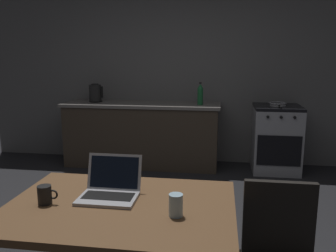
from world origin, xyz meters
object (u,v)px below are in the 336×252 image
Objects in this scene: drinking_glass at (176,205)px; coffee_mug at (45,195)px; stove_oven at (276,139)px; electric_kettle at (95,93)px; laptop at (110,189)px; bottle at (200,94)px; dining_table at (121,216)px; frying_pan at (278,104)px.

coffee_mug is at bearing 176.54° from drinking_glass.
stove_oven is 3.42× the size of electric_kettle.
bottle is (0.33, 2.89, 0.24)m from laptop.
dining_table is 3.01m from bottle.
coffee_mug is at bearing -168.62° from laptop.
laptop reaches higher than dining_table.
electric_kettle is 3.20m from coffee_mug.
bottle is (0.25, 2.98, 0.35)m from dining_table.
frying_pan is 3.24m from drinking_glass.
stove_oven is at bearing 2.68° from bottle.
drinking_glass reaches higher than coffee_mug.
laptop is (-0.08, 0.09, 0.12)m from dining_table.
coffee_mug is 1.00× the size of drinking_glass.
dining_table is at bearing -94.79° from bottle.
electric_kettle is 2.27× the size of coffee_mug.
coffee_mug is at bearing -118.37° from stove_oven.
stove_oven reaches higher than dining_table.
stove_oven is 2.96× the size of bottle.
stove_oven is 2.24× the size of frying_pan.
stove_oven is 3.29m from dining_table.
laptop is at bearing 24.19° from coffee_mug.
electric_kettle is at bearing 111.96° from dining_table.
electric_kettle is 2.48m from frying_pan.
coffee_mug is at bearing -75.11° from electric_kettle.
laptop reaches higher than stove_oven.
dining_table is 4.76× the size of electric_kettle.
bottle reaches higher than laptop.
laptop is 0.81× the size of frying_pan.
dining_table is (-1.26, -3.03, 0.23)m from stove_oven.
bottle is at bearing -1.94° from electric_kettle.
frying_pan is at bearing -0.70° from electric_kettle.
drinking_glass is at bearing -37.78° from laptop.
stove_oven reaches higher than drinking_glass.
frying_pan reaches higher than drinking_glass.
dining_table is 10.81× the size of coffee_mug.
bottle is at bearing 91.21° from drinking_glass.
frying_pan is (2.48, -0.03, -0.10)m from electric_kettle.
drinking_glass is at bearing -106.86° from stove_oven.
frying_pan is 3.45× the size of coffee_mug.
laptop is 1.07× the size of bottle.
frying_pan reaches higher than coffee_mug.
bottle is 0.76× the size of frying_pan.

